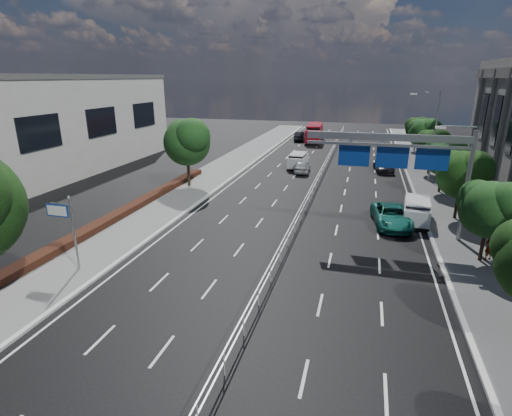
% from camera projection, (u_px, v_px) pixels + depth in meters
% --- Properties ---
extents(ground, '(160.00, 160.00, 0.00)m').
position_uv_depth(ground, '(263.00, 297.00, 19.54)').
color(ground, black).
rests_on(ground, ground).
extents(sidewalk_near, '(5.00, 140.00, 0.14)m').
position_uv_depth(sidewalk_near, '(64.00, 267.00, 22.38)').
color(sidewalk_near, slate).
rests_on(sidewalk_near, ground).
extents(kerb_near, '(0.25, 140.00, 0.15)m').
position_uv_depth(kerb_near, '(103.00, 273.00, 21.76)').
color(kerb_near, silver).
rests_on(kerb_near, ground).
extents(kerb_far, '(0.25, 140.00, 0.15)m').
position_uv_depth(kerb_far, '(464.00, 324.00, 17.27)').
color(kerb_far, silver).
rests_on(kerb_far, ground).
extents(median_fence, '(0.05, 85.00, 1.02)m').
position_uv_depth(median_fence, '(318.00, 179.00, 39.99)').
color(median_fence, silver).
rests_on(median_fence, ground).
extents(hedge_near, '(1.00, 36.00, 0.44)m').
position_uv_depth(hedge_near, '(93.00, 228.00, 27.32)').
color(hedge_near, black).
rests_on(hedge_near, sidewalk_near).
extents(toilet_sign, '(1.62, 0.18, 4.34)m').
position_uv_depth(toilet_sign, '(65.00, 220.00, 21.35)').
color(toilet_sign, gray).
rests_on(toilet_sign, ground).
extents(overhead_gantry, '(10.24, 0.38, 7.45)m').
position_uv_depth(overhead_gantry, '(405.00, 153.00, 25.31)').
color(overhead_gantry, gray).
rests_on(overhead_gantry, ground).
extents(streetlight_far, '(2.78, 2.40, 9.00)m').
position_uv_depth(streetlight_far, '(432.00, 131.00, 39.11)').
color(streetlight_far, gray).
rests_on(streetlight_far, ground).
extents(near_building, '(12.00, 38.00, 10.00)m').
position_uv_depth(near_building, '(29.00, 129.00, 41.94)').
color(near_building, beige).
rests_on(near_building, ground).
extents(near_tree_back, '(4.84, 4.51, 6.69)m').
position_uv_depth(near_tree_back, '(187.00, 140.00, 37.53)').
color(near_tree_back, black).
rests_on(near_tree_back, ground).
extents(far_tree_c, '(3.52, 3.28, 4.94)m').
position_uv_depth(far_tree_c, '(491.00, 206.00, 22.06)').
color(far_tree_c, black).
rests_on(far_tree_c, ground).
extents(far_tree_d, '(3.85, 3.59, 5.34)m').
position_uv_depth(far_tree_d, '(463.00, 172.00, 28.84)').
color(far_tree_d, black).
rests_on(far_tree_d, ground).
extents(far_tree_e, '(3.63, 3.38, 5.13)m').
position_uv_depth(far_tree_e, '(445.00, 155.00, 35.76)').
color(far_tree_e, black).
rests_on(far_tree_e, ground).
extents(far_tree_f, '(3.52, 3.28, 5.02)m').
position_uv_depth(far_tree_f, '(433.00, 143.00, 42.65)').
color(far_tree_f, black).
rests_on(far_tree_f, ground).
extents(far_tree_g, '(3.96, 3.69, 5.45)m').
position_uv_depth(far_tree_g, '(424.00, 132.00, 49.44)').
color(far_tree_g, black).
rests_on(far_tree_g, ground).
extents(far_tree_h, '(3.41, 3.18, 4.91)m').
position_uv_depth(far_tree_h, '(417.00, 127.00, 56.42)').
color(far_tree_h, black).
rests_on(far_tree_h, ground).
extents(white_minivan, '(1.89, 4.12, 1.77)m').
position_uv_depth(white_minivan, '(298.00, 161.00, 46.64)').
color(white_minivan, black).
rests_on(white_minivan, ground).
extents(red_bus, '(2.82, 9.74, 2.88)m').
position_uv_depth(red_bus, '(314.00, 133.00, 65.47)').
color(red_bus, black).
rests_on(red_bus, ground).
extents(near_car_silver, '(1.91, 4.16, 1.38)m').
position_uv_depth(near_car_silver, '(302.00, 166.00, 44.72)').
color(near_car_silver, '#9B9EA2').
rests_on(near_car_silver, ground).
extents(near_car_dark, '(1.96, 4.61, 1.48)m').
position_uv_depth(near_car_dark, '(300.00, 136.00, 66.94)').
color(near_car_dark, black).
rests_on(near_car_dark, ground).
extents(silver_minivan, '(2.16, 4.36, 1.75)m').
position_uv_depth(silver_minivan, '(416.00, 211.00, 29.27)').
color(silver_minivan, black).
rests_on(silver_minivan, ground).
extents(parked_car_teal, '(3.03, 5.45, 1.44)m').
position_uv_depth(parked_car_teal, '(391.00, 216.00, 28.69)').
color(parked_car_teal, '#166356').
rests_on(parked_car_teal, ground).
extents(parked_car_dark, '(2.40, 4.79, 1.34)m').
position_uv_depth(parked_car_dark, '(384.00, 166.00, 45.03)').
color(parked_car_dark, black).
rests_on(parked_car_dark, ground).
extents(pedestrian_a, '(0.72, 0.66, 1.66)m').
position_uv_depth(pedestrian_a, '(489.00, 246.00, 22.90)').
color(pedestrian_a, gray).
rests_on(pedestrian_a, sidewalk_far).
extents(pedestrian_b, '(1.19, 1.19, 1.94)m').
position_uv_depth(pedestrian_b, '(493.00, 217.00, 27.27)').
color(pedestrian_b, gray).
rests_on(pedestrian_b, sidewalk_far).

